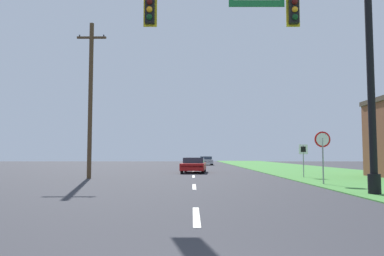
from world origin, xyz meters
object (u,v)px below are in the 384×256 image
(signal_mast, at_px, (308,53))
(car_ahead, at_px, (193,165))
(stop_sign, at_px, (321,146))
(route_sign_post, at_px, (302,153))
(far_car, at_px, (205,161))
(utility_pole_near, at_px, (89,97))

(signal_mast, bearing_deg, car_ahead, 103.96)
(stop_sign, distance_m, route_sign_post, 5.53)
(route_sign_post, bearing_deg, car_ahead, 135.51)
(far_car, height_order, route_sign_post, route_sign_post)
(signal_mast, distance_m, car_ahead, 17.77)
(far_car, height_order, utility_pole_near, utility_pole_near)
(signal_mast, distance_m, stop_sign, 5.90)
(stop_sign, bearing_deg, signal_mast, -113.67)
(signal_mast, bearing_deg, stop_sign, 66.33)
(far_car, bearing_deg, route_sign_post, -80.55)
(route_sign_post, bearing_deg, utility_pole_near, -176.86)
(utility_pole_near, bearing_deg, far_car, 74.99)
(car_ahead, distance_m, route_sign_post, 9.60)
(car_ahead, xyz_separation_m, stop_sign, (6.12, -12.17, 1.26))
(far_car, distance_m, utility_pole_near, 31.98)
(signal_mast, relative_size, car_ahead, 2.09)
(signal_mast, xyz_separation_m, utility_pole_near, (-10.51, 9.26, -0.18))
(route_sign_post, relative_size, utility_pole_near, 0.21)
(car_ahead, xyz_separation_m, route_sign_post, (6.81, -6.70, 0.92))
(car_ahead, relative_size, far_car, 0.97)
(stop_sign, relative_size, utility_pole_near, 0.26)
(signal_mast, xyz_separation_m, car_ahead, (-4.15, 16.68, -4.52))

